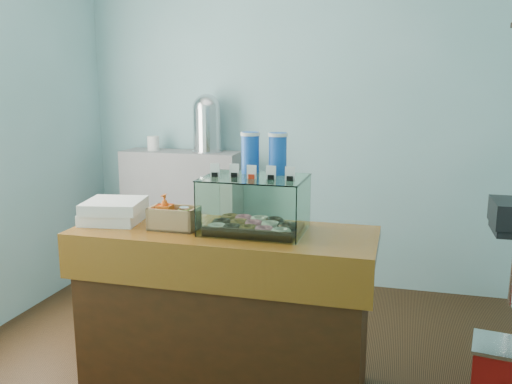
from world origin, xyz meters
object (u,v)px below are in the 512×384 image
(red_cooler, at_px, (509,375))
(counter, at_px, (224,308))
(display_case, at_px, (256,199))
(coffee_urn, at_px, (207,122))

(red_cooler, bearing_deg, counter, -163.24)
(display_case, distance_m, coffee_urn, 1.77)
(counter, distance_m, red_cooler, 1.53)
(red_cooler, bearing_deg, coffee_urn, 156.17)
(counter, height_order, display_case, display_case)
(counter, xyz_separation_m, red_cooler, (1.49, 0.21, -0.29))
(coffee_urn, height_order, red_cooler, coffee_urn)
(counter, height_order, coffee_urn, coffee_urn)
(display_case, xyz_separation_m, red_cooler, (1.32, 0.16, -0.90))
(coffee_urn, relative_size, red_cooler, 1.14)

